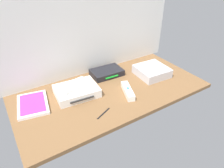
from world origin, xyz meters
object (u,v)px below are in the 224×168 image
(remote_wand, at_px, (128,91))
(game_case, at_px, (33,104))
(remote_classic_pad, at_px, (75,86))
(stylus_pen, at_px, (103,113))
(mini_computer, at_px, (152,71))
(game_console, at_px, (77,91))
(network_router, at_px, (107,72))

(remote_wand, bearing_deg, game_case, -179.61)
(game_case, bearing_deg, remote_classic_pad, 3.91)
(game_case, bearing_deg, stylus_pen, -31.44)
(mini_computer, bearing_deg, game_console, 173.65)
(network_router, bearing_deg, mini_computer, -29.60)
(mini_computer, distance_m, network_router, 0.27)
(stylus_pen, bearing_deg, network_router, 56.60)
(mini_computer, relative_size, network_router, 0.97)
(remote_wand, relative_size, stylus_pen, 1.68)
(remote_classic_pad, bearing_deg, remote_wand, -39.14)
(game_console, distance_m, game_case, 0.22)
(mini_computer, distance_m, stylus_pen, 0.44)
(game_console, height_order, game_case, game_console)
(network_router, height_order, remote_wand, same)
(game_case, height_order, remote_wand, remote_wand)
(remote_wand, bearing_deg, mini_computer, 38.89)
(game_case, relative_size, stylus_pen, 2.35)
(mini_computer, bearing_deg, stylus_pen, -160.28)
(game_case, bearing_deg, network_router, 18.56)
(game_console, bearing_deg, stylus_pen, -73.62)
(mini_computer, height_order, remote_classic_pad, remote_classic_pad)
(mini_computer, bearing_deg, network_router, 147.63)
(mini_computer, xyz_separation_m, game_case, (-0.67, 0.08, -0.02))
(game_console, xyz_separation_m, network_router, (0.23, 0.09, -0.00))
(remote_wand, xyz_separation_m, stylus_pen, (-0.19, -0.07, -0.01))
(network_router, bearing_deg, remote_classic_pad, -157.13)
(remote_classic_pad, height_order, stylus_pen, remote_classic_pad)
(game_case, bearing_deg, mini_computer, 3.82)
(mini_computer, distance_m, remote_classic_pad, 0.47)
(remote_wand, bearing_deg, stylus_pen, -138.89)
(game_case, xyz_separation_m, remote_wand, (0.44, -0.16, 0.01))
(game_case, distance_m, remote_wand, 0.47)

